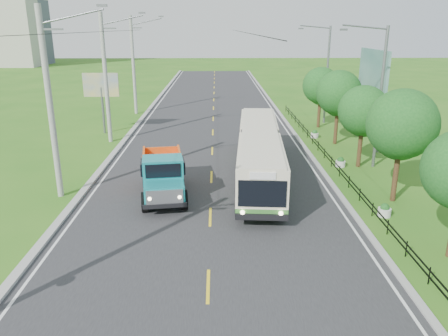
{
  "coord_description": "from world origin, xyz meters",
  "views": [
    {
      "loc": [
        0.33,
        -13.65,
        8.93
      ],
      "look_at": [
        0.71,
        7.97,
        1.9
      ],
      "focal_mm": 35.0,
      "sensor_mm": 36.0,
      "label": 1
    }
  ],
  "objects_px": {
    "tree_third": "(402,127)",
    "billboard_left": "(101,89)",
    "dump_truck": "(163,172)",
    "planter_far": "(315,134)",
    "tree_back": "(321,87)",
    "streetlight_far": "(326,71)",
    "tree_fifth": "(339,95)",
    "planter_mid": "(340,162)",
    "planter_near": "(384,211)",
    "streetlight_mid": "(378,93)",
    "pole_far": "(134,65)",
    "billboard_right": "(373,76)",
    "pole_near": "(51,104)",
    "pole_mid": "(106,78)",
    "tree_fourth": "(363,113)",
    "bus": "(259,150)"
  },
  "relations": [
    {
      "from": "pole_far",
      "to": "billboard_right",
      "type": "height_order",
      "value": "pole_far"
    },
    {
      "from": "tree_back",
      "to": "planter_near",
      "type": "distance_m",
      "value": 20.46
    },
    {
      "from": "planter_mid",
      "to": "pole_near",
      "type": "bearing_deg",
      "value": -163.48
    },
    {
      "from": "planter_mid",
      "to": "dump_truck",
      "type": "relative_size",
      "value": 0.11
    },
    {
      "from": "tree_fifth",
      "to": "planter_mid",
      "type": "xyz_separation_m",
      "value": [
        -1.26,
        -6.14,
        -3.57
      ]
    },
    {
      "from": "tree_fourth",
      "to": "dump_truck",
      "type": "relative_size",
      "value": 0.89
    },
    {
      "from": "streetlight_mid",
      "to": "tree_back",
      "type": "bearing_deg",
      "value": 93.7
    },
    {
      "from": "tree_back",
      "to": "planter_mid",
      "type": "distance_m",
      "value": 12.66
    },
    {
      "from": "pole_mid",
      "to": "tree_fourth",
      "type": "height_order",
      "value": "pole_mid"
    },
    {
      "from": "billboard_left",
      "to": "bus",
      "type": "relative_size",
      "value": 0.34
    },
    {
      "from": "streetlight_far",
      "to": "billboard_left",
      "type": "distance_m",
      "value": 20.56
    },
    {
      "from": "planter_near",
      "to": "streetlight_far",
      "type": "bearing_deg",
      "value": 84.7
    },
    {
      "from": "planter_far",
      "to": "billboard_left",
      "type": "relative_size",
      "value": 0.13
    },
    {
      "from": "tree_fifth",
      "to": "bus",
      "type": "relative_size",
      "value": 0.38
    },
    {
      "from": "dump_truck",
      "to": "planter_far",
      "type": "bearing_deg",
      "value": 41.47
    },
    {
      "from": "streetlight_mid",
      "to": "planter_mid",
      "type": "bearing_deg",
      "value": -180.0
    },
    {
      "from": "pole_far",
      "to": "dump_truck",
      "type": "xyz_separation_m",
      "value": [
        5.66,
        -24.12,
        -3.71
      ]
    },
    {
      "from": "pole_mid",
      "to": "planter_mid",
      "type": "height_order",
      "value": "pole_mid"
    },
    {
      "from": "tree_back",
      "to": "dump_truck",
      "type": "xyz_separation_m",
      "value": [
        -12.46,
        -17.27,
        -2.27
      ]
    },
    {
      "from": "streetlight_mid",
      "to": "tree_fifth",
      "type": "bearing_deg",
      "value": 97.29
    },
    {
      "from": "tree_fourth",
      "to": "streetlight_far",
      "type": "bearing_deg",
      "value": 86.75
    },
    {
      "from": "pole_near",
      "to": "planter_mid",
      "type": "bearing_deg",
      "value": 16.52
    },
    {
      "from": "pole_far",
      "to": "billboard_right",
      "type": "distance_m",
      "value": 24.33
    },
    {
      "from": "streetlight_far",
      "to": "pole_mid",
      "type": "bearing_deg",
      "value": -159.68
    },
    {
      "from": "pole_near",
      "to": "streetlight_mid",
      "type": "relative_size",
      "value": 1.1
    },
    {
      "from": "billboard_left",
      "to": "dump_truck",
      "type": "bearing_deg",
      "value": -65.48
    },
    {
      "from": "billboard_right",
      "to": "dump_truck",
      "type": "distance_m",
      "value": 19.01
    },
    {
      "from": "planter_mid",
      "to": "billboard_right",
      "type": "bearing_deg",
      "value": 58.34
    },
    {
      "from": "tree_back",
      "to": "dump_truck",
      "type": "height_order",
      "value": "tree_back"
    },
    {
      "from": "pole_mid",
      "to": "streetlight_mid",
      "type": "height_order",
      "value": "pole_mid"
    },
    {
      "from": "pole_near",
      "to": "billboard_left",
      "type": "bearing_deg",
      "value": 94.72
    },
    {
      "from": "planter_mid",
      "to": "tree_third",
      "type": "bearing_deg",
      "value": -77.9
    },
    {
      "from": "planter_mid",
      "to": "billboard_right",
      "type": "height_order",
      "value": "billboard_right"
    },
    {
      "from": "planter_mid",
      "to": "streetlight_mid",
      "type": "bearing_deg",
      "value": 0.0
    },
    {
      "from": "tree_third",
      "to": "billboard_left",
      "type": "distance_m",
      "value": 25.02
    },
    {
      "from": "tree_back",
      "to": "billboard_right",
      "type": "height_order",
      "value": "billboard_right"
    },
    {
      "from": "pole_mid",
      "to": "planter_near",
      "type": "height_order",
      "value": "pole_mid"
    },
    {
      "from": "pole_mid",
      "to": "streetlight_far",
      "type": "xyz_separation_m",
      "value": [
        18.9,
        7.0,
        -0.19
      ]
    },
    {
      "from": "bus",
      "to": "tree_fourth",
      "type": "bearing_deg",
      "value": 21.79
    },
    {
      "from": "dump_truck",
      "to": "pole_near",
      "type": "bearing_deg",
      "value": 170.68
    },
    {
      "from": "tree_back",
      "to": "billboard_right",
      "type": "distance_m",
      "value": 6.82
    },
    {
      "from": "pole_near",
      "to": "tree_back",
      "type": "height_order",
      "value": "pole_near"
    },
    {
      "from": "streetlight_far",
      "to": "billboard_left",
      "type": "height_order",
      "value": "streetlight_far"
    },
    {
      "from": "tree_back",
      "to": "billboard_right",
      "type": "relative_size",
      "value": 0.75
    },
    {
      "from": "billboard_left",
      "to": "streetlight_mid",
      "type": "bearing_deg",
      "value": -26.4
    },
    {
      "from": "streetlight_mid",
      "to": "billboard_left",
      "type": "xyz_separation_m",
      "value": [
        -20.14,
        10.0,
        -1.04
      ]
    },
    {
      "from": "tree_fifth",
      "to": "dump_truck",
      "type": "height_order",
      "value": "tree_fifth"
    },
    {
      "from": "billboard_left",
      "to": "billboard_right",
      "type": "distance_m",
      "value": 22.21
    },
    {
      "from": "planter_far",
      "to": "tree_back",
      "type": "bearing_deg",
      "value": 73.12
    },
    {
      "from": "streetlight_far",
      "to": "planter_mid",
      "type": "bearing_deg",
      "value": -98.3
    }
  ]
}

